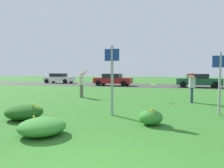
{
  "coord_description": "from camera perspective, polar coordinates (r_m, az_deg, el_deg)",
  "views": [
    {
      "loc": [
        1.19,
        -2.45,
        1.62
      ],
      "look_at": [
        -1.98,
        7.59,
        1.03
      ],
      "focal_mm": 33.77,
      "sensor_mm": 36.0,
      "label": 1
    }
  ],
  "objects": [
    {
      "name": "car_dark_green_center_right",
      "position": [
        24.39,
        22.29,
        0.89
      ],
      "size": [
        4.5,
        2.0,
        1.45
      ],
      "color": "#194C2D",
      "rests_on": "ground"
    },
    {
      "name": "car_white_leftmost",
      "position": [
        32.59,
        -14.2,
        1.55
      ],
      "size": [
        4.5,
        2.0,
        1.45
      ],
      "color": "silver",
      "rests_on": "ground"
    },
    {
      "name": "sign_post_near_path",
      "position": [
        7.87,
        0.02,
        2.93
      ],
      "size": [
        0.56,
        0.1,
        2.61
      ],
      "color": "#93969B",
      "rests_on": "ground"
    },
    {
      "name": "person_thrower_white_shirt",
      "position": [
        13.69,
        -8.26,
        0.41
      ],
      "size": [
        0.49,
        0.5,
        1.76
      ],
      "color": "silver",
      "rests_on": "ground"
    },
    {
      "name": "frisbee_lime",
      "position": [
        11.88,
        11.06,
        -0.16
      ],
      "size": [
        0.27,
        0.27,
        0.08
      ],
      "color": "#8CD133"
    },
    {
      "name": "daylily_clump_near_camera",
      "position": [
        7.88,
        -22.66,
        -7.03
      ],
      "size": [
        1.28,
        1.21,
        0.56
      ],
      "color": "#1E5619",
      "rests_on": "ground"
    },
    {
      "name": "highway_center_stripe",
      "position": [
        26.08,
        14.88,
        -0.45
      ],
      "size": [
        120.0,
        0.16,
        0.0
      ],
      "primitive_type": "cube",
      "color": "yellow",
      "rests_on": "ground"
    },
    {
      "name": "car_red_center_left",
      "position": [
        25.46,
        0.2,
        1.22
      ],
      "size": [
        4.5,
        2.0,
        1.45
      ],
      "color": "maroon",
      "rests_on": "ground"
    },
    {
      "name": "highway_strip",
      "position": [
        26.08,
        14.88,
        -0.46
      ],
      "size": [
        120.0,
        7.61,
        0.01
      ],
      "primitive_type": "cube",
      "color": "#38383A",
      "rests_on": "ground"
    },
    {
      "name": "daylily_clump_mid_right",
      "position": [
        6.68,
        10.46,
        -8.82
      ],
      "size": [
        0.73,
        0.78,
        0.51
      ],
      "color": "#337F2D",
      "rests_on": "ground"
    },
    {
      "name": "person_catcher_red_cap_gray_shirt",
      "position": [
        11.98,
        20.82,
        -0.22
      ],
      "size": [
        0.54,
        0.5,
        1.55
      ],
      "color": "#B2B2B7",
      "rests_on": "ground"
    },
    {
      "name": "sign_post_by_roadside",
      "position": [
        8.86,
        27.19,
        1.71
      ],
      "size": [
        0.56,
        0.1,
        2.37
      ],
      "color": "#93969B",
      "rests_on": "ground"
    },
    {
      "name": "ground_plane",
      "position": [
        14.36,
        12.68,
        -3.35
      ],
      "size": [
        120.0,
        120.0,
        0.0
      ],
      "primitive_type": "plane",
      "color": "#2D6B23"
    },
    {
      "name": "daylily_clump_front_left",
      "position": [
        5.81,
        -18.37,
        -10.87
      ],
      "size": [
        1.2,
        1.24,
        0.44
      ],
      "color": "#337F2D",
      "rests_on": "ground"
    }
  ]
}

